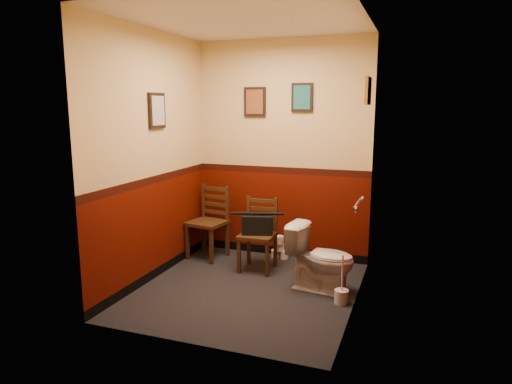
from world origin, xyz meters
TOP-DOWN VIEW (x-y plane):
  - floor at (0.00, 0.00)m, footprint 2.20×2.40m
  - ceiling at (0.00, 0.00)m, footprint 2.20×2.40m
  - wall_back at (0.00, 1.20)m, footprint 2.20×0.00m
  - wall_front at (0.00, -1.20)m, footprint 2.20×0.00m
  - wall_left at (-1.10, 0.00)m, footprint 0.00×2.40m
  - wall_right at (1.10, 0.00)m, footprint 0.00×2.40m
  - grab_bar at (1.07, 0.25)m, footprint 0.05×0.56m
  - framed_print_back_a at (-0.35, 1.18)m, footprint 0.28×0.04m
  - framed_print_back_b at (0.25, 1.18)m, footprint 0.26×0.04m
  - framed_print_left at (-1.08, 0.10)m, footprint 0.04×0.30m
  - framed_print_right at (1.08, 0.60)m, footprint 0.04×0.34m
  - toilet at (0.72, 0.25)m, footprint 0.74×0.48m
  - toilet_brush at (0.98, -0.01)m, footprint 0.14×0.14m
  - chair_left at (-0.84, 0.84)m, footprint 0.49×0.49m
  - chair_right at (-0.10, 0.62)m, footprint 0.40×0.40m
  - handbag at (-0.10, 0.58)m, footprint 0.39×0.27m
  - tp_stack at (0.02, 1.08)m, footprint 0.23×0.14m

SIDE VIEW (x-z plane):
  - floor at x=0.00m, z-range 0.00..0.00m
  - toilet_brush at x=0.98m, z-range -0.17..0.33m
  - tp_stack at x=0.02m, z-range -0.02..0.27m
  - toilet at x=0.72m, z-range 0.00..0.69m
  - chair_right at x=-0.10m, z-range 0.00..0.85m
  - chair_left at x=-0.84m, z-range 0.00..0.91m
  - handbag at x=-0.10m, z-range 0.42..0.68m
  - grab_bar at x=1.07m, z-range 0.92..0.98m
  - wall_back at x=0.00m, z-range 0.00..2.70m
  - wall_front at x=0.00m, z-range 0.00..2.70m
  - wall_left at x=-1.10m, z-range 0.00..2.70m
  - wall_right at x=1.10m, z-range 0.00..2.70m
  - framed_print_left at x=-1.08m, z-range 1.66..2.04m
  - framed_print_back_a at x=-0.35m, z-range 1.77..2.13m
  - framed_print_back_b at x=0.25m, z-range 1.83..2.17m
  - framed_print_right at x=1.08m, z-range 1.91..2.19m
  - ceiling at x=0.00m, z-range 2.70..2.70m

